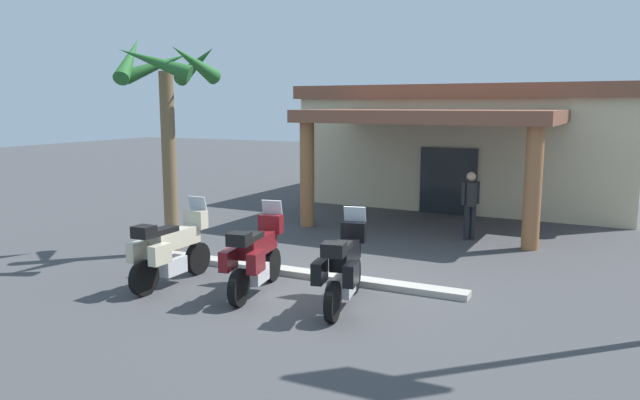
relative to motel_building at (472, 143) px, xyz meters
name	(u,v)px	position (x,y,z in m)	size (l,w,h in m)	color
ground_plane	(330,291)	(-0.09, -11.87, -2.09)	(80.00, 80.00, 0.00)	#424244
motel_building	(472,143)	(0.00, 0.00, 0.00)	(11.27, 10.94, 4.07)	beige
motorcycle_cream	(171,249)	(-3.02, -12.79, -1.39)	(0.71, 2.21, 1.61)	black
motorcycle_maroon	(255,256)	(-1.27, -12.55, -1.39)	(0.84, 2.20, 1.61)	black
motorcycle_black	(344,267)	(0.48, -12.52, -1.39)	(0.87, 2.20, 1.61)	black
pedestrian	(470,200)	(1.31, -6.37, -1.07)	(0.39, 0.41, 1.75)	black
palm_tree_roadside	(167,93)	(-4.63, -10.80, 1.60)	(2.38, 2.43, 5.07)	brown
curb_strip	(291,272)	(-1.27, -11.20, -2.03)	(7.24, 0.36, 0.12)	#ADA89E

